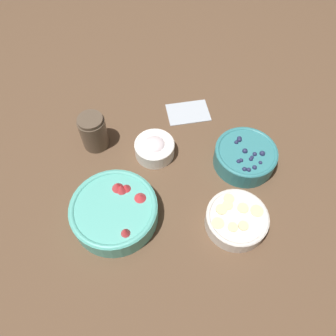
{
  "coord_description": "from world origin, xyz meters",
  "views": [
    {
      "loc": [
        -0.1,
        -0.45,
        0.77
      ],
      "look_at": [
        0.01,
        0.0,
        0.05
      ],
      "focal_mm": 35.0,
      "sensor_mm": 36.0,
      "label": 1
    }
  ],
  "objects_px": {
    "bowl_strawberries": "(115,210)",
    "bowl_bananas": "(237,219)",
    "jar_chocolate": "(94,133)",
    "bowl_blueberries": "(245,155)",
    "bowl_cream": "(155,147)"
  },
  "relations": [
    {
      "from": "bowl_strawberries",
      "to": "jar_chocolate",
      "type": "height_order",
      "value": "jar_chocolate"
    },
    {
      "from": "bowl_bananas",
      "to": "jar_chocolate",
      "type": "bearing_deg",
      "value": 132.22
    },
    {
      "from": "bowl_strawberries",
      "to": "bowl_bananas",
      "type": "distance_m",
      "value": 0.3
    },
    {
      "from": "bowl_cream",
      "to": "bowl_blueberries",
      "type": "bearing_deg",
      "value": -20.99
    },
    {
      "from": "bowl_blueberries",
      "to": "bowl_cream",
      "type": "distance_m",
      "value": 0.25
    },
    {
      "from": "bowl_bananas",
      "to": "jar_chocolate",
      "type": "xyz_separation_m",
      "value": [
        -0.31,
        0.34,
        0.02
      ]
    },
    {
      "from": "bowl_blueberries",
      "to": "jar_chocolate",
      "type": "height_order",
      "value": "jar_chocolate"
    },
    {
      "from": "bowl_blueberries",
      "to": "bowl_cream",
      "type": "relative_size",
      "value": 1.51
    },
    {
      "from": "bowl_strawberries",
      "to": "bowl_bananas",
      "type": "relative_size",
      "value": 1.41
    },
    {
      "from": "bowl_bananas",
      "to": "bowl_strawberries",
      "type": "bearing_deg",
      "value": 162.49
    },
    {
      "from": "bowl_strawberries",
      "to": "bowl_bananas",
      "type": "height_order",
      "value": "bowl_strawberries"
    },
    {
      "from": "bowl_strawberries",
      "to": "bowl_bananas",
      "type": "bearing_deg",
      "value": -17.51
    },
    {
      "from": "jar_chocolate",
      "to": "bowl_strawberries",
      "type": "bearing_deg",
      "value": -85.48
    },
    {
      "from": "bowl_strawberries",
      "to": "bowl_blueberries",
      "type": "height_order",
      "value": "bowl_strawberries"
    },
    {
      "from": "jar_chocolate",
      "to": "bowl_cream",
      "type": "bearing_deg",
      "value": -25.85
    }
  ]
}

